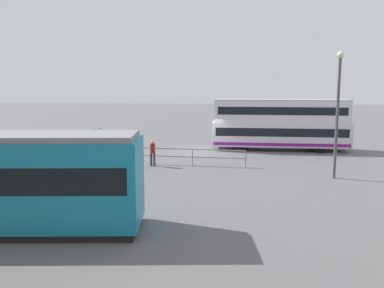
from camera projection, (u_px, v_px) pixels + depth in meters
ground_plane at (206, 153)px, 30.36m from camera, size 160.00×160.00×0.00m
double_decker_bus at (280, 124)px, 31.32m from camera, size 10.62×2.87×4.01m
pedestrian_near_railing at (153, 151)px, 25.11m from camera, size 0.38×0.38×1.68m
pedestrian_railing at (192, 154)px, 25.37m from camera, size 6.79×0.71×1.08m
info_sign at (100, 140)px, 25.46m from camera, size 1.01×0.34×2.40m
street_lamp at (338, 105)px, 21.41m from camera, size 0.36×0.36×6.88m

